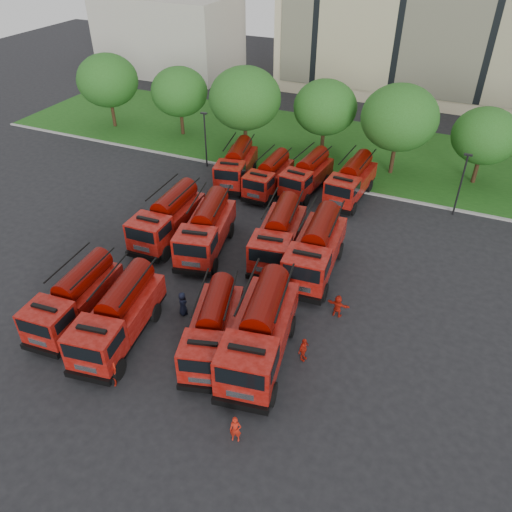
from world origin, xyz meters
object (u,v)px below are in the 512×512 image
(firefighter_2, at_px, (303,359))
(firefighter_1, at_px, (112,384))
(fire_truck_7, at_px, (316,248))
(fire_truck_8, at_px, (237,165))
(fire_truck_2, at_px, (213,328))
(fire_truck_6, at_px, (279,235))
(firefighter_4, at_px, (184,314))
(fire_truck_3, at_px, (260,331))
(firefighter_5, at_px, (337,315))
(fire_truck_10, at_px, (307,174))
(fire_truck_9, at_px, (269,176))
(fire_truck_0, at_px, (75,298))
(fire_truck_5, at_px, (206,229))
(firefighter_0, at_px, (236,439))
(fire_truck_1, at_px, (119,315))
(fire_truck_11, at_px, (351,180))
(fire_truck_4, at_px, (168,217))
(firefighter_3, at_px, (269,341))

(firefighter_2, bearing_deg, firefighter_1, 140.60)
(fire_truck_7, distance_m, fire_truck_8, 14.30)
(fire_truck_2, bearing_deg, fire_truck_8, 96.08)
(fire_truck_6, height_order, firefighter_4, fire_truck_6)
(fire_truck_3, bearing_deg, firefighter_5, 49.39)
(firefighter_5, bearing_deg, firefighter_2, 84.78)
(fire_truck_7, height_order, firefighter_2, fire_truck_7)
(fire_truck_10, bearing_deg, fire_truck_9, -147.99)
(firefighter_4, bearing_deg, fire_truck_0, 66.54)
(firefighter_4, bearing_deg, fire_truck_5, -34.66)
(fire_truck_9, distance_m, firefighter_2, 19.34)
(fire_truck_8, distance_m, firefighter_0, 26.14)
(fire_truck_7, distance_m, firefighter_5, 4.91)
(firefighter_0, bearing_deg, fire_truck_5, 105.47)
(fire_truck_1, bearing_deg, fire_truck_3, 4.94)
(fire_truck_1, xyz_separation_m, fire_truck_3, (7.65, 1.85, 0.16))
(fire_truck_7, xyz_separation_m, firefighter_4, (-5.80, -7.28, -1.77))
(fire_truck_2, xyz_separation_m, fire_truck_11, (2.30, 19.87, 0.06))
(fire_truck_5, relative_size, fire_truck_11, 1.09)
(firefighter_1, bearing_deg, fire_truck_7, 72.21)
(fire_truck_3, height_order, firefighter_2, fire_truck_3)
(firefighter_2, bearing_deg, firefighter_4, 102.77)
(fire_truck_4, bearing_deg, fire_truck_9, 65.78)
(fire_truck_6, relative_size, firefighter_3, 4.85)
(fire_truck_0, distance_m, firefighter_2, 13.44)
(fire_truck_1, relative_size, firefighter_1, 3.90)
(fire_truck_11, bearing_deg, fire_truck_3, -85.41)
(fire_truck_5, xyz_separation_m, firefighter_3, (7.50, -6.71, -1.69))
(fire_truck_9, height_order, firefighter_2, fire_truck_9)
(fire_truck_3, xyz_separation_m, firefighter_4, (-5.53, 1.27, -1.83))
(fire_truck_6, xyz_separation_m, fire_truck_11, (2.39, 10.10, -0.09))
(fire_truck_10, distance_m, firefighter_4, 17.98)
(fire_truck_6, height_order, fire_truck_7, fire_truck_7)
(firefighter_2, height_order, firefighter_3, firefighter_3)
(firefighter_2, bearing_deg, fire_truck_3, 124.22)
(fire_truck_3, xyz_separation_m, fire_truck_7, (0.27, 8.55, -0.07))
(fire_truck_0, relative_size, firefighter_3, 4.47)
(fire_truck_4, xyz_separation_m, fire_truck_9, (3.91, 9.56, -0.23))
(firefighter_0, bearing_deg, fire_truck_2, 109.74)
(fire_truck_0, distance_m, fire_truck_3, 11.05)
(fire_truck_2, relative_size, fire_truck_5, 0.91)
(firefighter_1, relative_size, firefighter_5, 1.32)
(fire_truck_11, bearing_deg, fire_truck_6, -99.39)
(fire_truck_10, bearing_deg, fire_truck_1, -94.06)
(fire_truck_6, xyz_separation_m, fire_truck_10, (-1.34, 9.87, -0.17))
(fire_truck_7, height_order, fire_truck_9, fire_truck_7)
(fire_truck_2, relative_size, firefighter_3, 4.50)
(fire_truck_2, distance_m, fire_truck_5, 9.76)
(fire_truck_0, xyz_separation_m, fire_truck_9, (4.12, 19.26, -0.12))
(firefighter_3, bearing_deg, fire_truck_9, -106.46)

